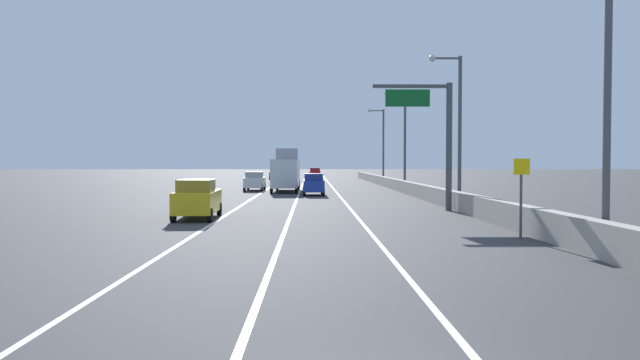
# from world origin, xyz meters

# --- Properties ---
(ground_plane) EXTENTS (320.00, 320.00, 0.00)m
(ground_plane) POSITION_xyz_m (0.00, 64.00, 0.00)
(ground_plane) COLOR #38383A
(lane_stripe_left) EXTENTS (0.16, 130.00, 0.00)m
(lane_stripe_left) POSITION_xyz_m (-5.50, 55.00, 0.00)
(lane_stripe_left) COLOR silver
(lane_stripe_left) RESTS_ON ground_plane
(lane_stripe_center) EXTENTS (0.16, 130.00, 0.00)m
(lane_stripe_center) POSITION_xyz_m (-2.00, 55.00, 0.00)
(lane_stripe_center) COLOR silver
(lane_stripe_center) RESTS_ON ground_plane
(lane_stripe_right) EXTENTS (0.16, 130.00, 0.00)m
(lane_stripe_right) POSITION_xyz_m (1.50, 55.00, 0.00)
(lane_stripe_right) COLOR silver
(lane_stripe_right) RESTS_ON ground_plane
(jersey_barrier_right) EXTENTS (0.60, 120.00, 1.10)m
(jersey_barrier_right) POSITION_xyz_m (7.81, 40.00, 0.55)
(jersey_barrier_right) COLOR #9E998E
(jersey_barrier_right) RESTS_ON ground_plane
(overhead_sign_gantry) EXTENTS (4.68, 0.36, 7.50)m
(overhead_sign_gantry) POSITION_xyz_m (6.46, 28.19, 4.73)
(overhead_sign_gantry) COLOR #47474C
(overhead_sign_gantry) RESTS_ON ground_plane
(speed_advisory_sign) EXTENTS (0.60, 0.11, 3.00)m
(speed_advisory_sign) POSITION_xyz_m (6.91, 15.31, 1.76)
(speed_advisory_sign) COLOR #4C4C51
(speed_advisory_sign) RESTS_ON ground_plane
(lamp_post_right_near) EXTENTS (2.14, 0.44, 9.74)m
(lamp_post_right_near) POSITION_xyz_m (8.20, 12.08, 5.62)
(lamp_post_right_near) COLOR #4C4C51
(lamp_post_right_near) RESTS_ON ground_plane
(lamp_post_right_second) EXTENTS (2.14, 0.44, 9.74)m
(lamp_post_right_second) POSITION_xyz_m (8.43, 31.61, 5.62)
(lamp_post_right_second) COLOR #4C4C51
(lamp_post_right_second) RESTS_ON ground_plane
(lamp_post_right_third) EXTENTS (2.14, 0.44, 9.74)m
(lamp_post_right_third) POSITION_xyz_m (7.97, 51.13, 5.62)
(lamp_post_right_third) COLOR #4C4C51
(lamp_post_right_third) RESTS_ON ground_plane
(lamp_post_right_fourth) EXTENTS (2.14, 0.44, 9.74)m
(lamp_post_right_fourth) POSITION_xyz_m (8.25, 70.66, 5.62)
(lamp_post_right_fourth) COLOR #4C4C51
(lamp_post_right_fourth) RESTS_ON ground_plane
(car_yellow_0) EXTENTS (2.11, 4.78, 2.00)m
(car_yellow_0) POSITION_xyz_m (-6.65, 23.44, 1.00)
(car_yellow_0) COLOR gold
(car_yellow_0) RESTS_ON ground_plane
(car_red_1) EXTENTS (1.93, 4.18, 1.95)m
(car_red_1) POSITION_xyz_m (-0.25, 87.51, 0.97)
(car_red_1) COLOR red
(car_red_1) RESTS_ON ground_plane
(car_blue_2) EXTENTS (1.89, 4.30, 1.88)m
(car_blue_2) POSITION_xyz_m (-0.70, 44.50, 0.94)
(car_blue_2) COLOR #1E389E
(car_blue_2) RESTS_ON ground_plane
(car_gray_3) EXTENTS (2.05, 4.16, 1.87)m
(car_gray_3) POSITION_xyz_m (-6.78, 90.55, 0.93)
(car_gray_3) COLOR slate
(car_gray_3) RESTS_ON ground_plane
(car_white_4) EXTENTS (1.93, 4.77, 1.91)m
(car_white_4) POSITION_xyz_m (-6.56, 52.99, 0.95)
(car_white_4) COLOR white
(car_white_4) RESTS_ON ground_plane
(car_green_5) EXTENTS (2.06, 4.51, 2.06)m
(car_green_5) POSITION_xyz_m (-3.75, 72.19, 1.02)
(car_green_5) COLOR #196033
(car_green_5) RESTS_ON ground_plane
(box_truck) EXTENTS (2.54, 9.22, 4.20)m
(box_truck) POSITION_xyz_m (-3.32, 50.99, 1.92)
(box_truck) COLOR silver
(box_truck) RESTS_ON ground_plane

